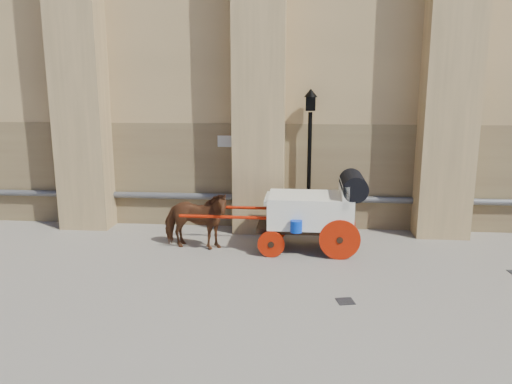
# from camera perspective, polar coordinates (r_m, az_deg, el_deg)

# --- Properties ---
(ground) EXTENTS (90.00, 90.00, 0.00)m
(ground) POSITION_cam_1_polar(r_m,az_deg,el_deg) (10.83, 4.10, -9.95)
(ground) COLOR slate
(ground) RESTS_ON ground
(horse) EXTENTS (1.86, 1.03, 1.50)m
(horse) POSITION_cam_1_polar(r_m,az_deg,el_deg) (12.61, -6.97, -3.21)
(horse) COLOR brown
(horse) RESTS_ON ground
(carriage) EXTENTS (4.54, 1.61, 1.98)m
(carriage) POSITION_cam_1_polar(r_m,az_deg,el_deg) (12.45, 6.91, -1.88)
(carriage) COLOR black
(carriage) RESTS_ON ground
(street_lamp) EXTENTS (0.37, 0.37, 3.97)m
(street_lamp) POSITION_cam_1_polar(r_m,az_deg,el_deg) (13.84, 6.12, 4.00)
(street_lamp) COLOR black
(street_lamp) RESTS_ON ground
(drain_grate_near) EXTENTS (0.38, 0.38, 0.01)m
(drain_grate_near) POSITION_cam_1_polar(r_m,az_deg,el_deg) (9.94, 10.18, -12.18)
(drain_grate_near) COLOR black
(drain_grate_near) RESTS_ON ground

